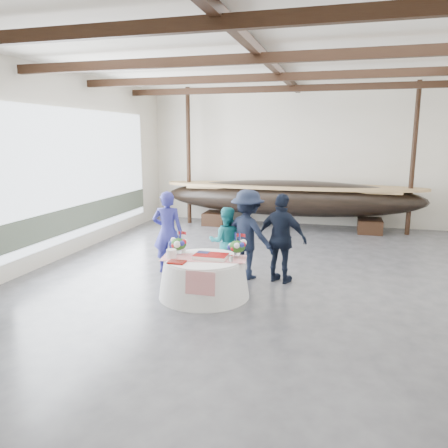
# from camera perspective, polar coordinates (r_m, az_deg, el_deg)

# --- Properties ---
(floor) EXTENTS (10.00, 12.00, 0.01)m
(floor) POSITION_cam_1_polar(r_m,az_deg,el_deg) (9.44, 5.15, -6.73)
(floor) COLOR #3D3D42
(floor) RESTS_ON ground
(wall_back) EXTENTS (10.00, 0.02, 4.50)m
(wall_back) POSITION_cam_1_polar(r_m,az_deg,el_deg) (14.94, 9.45, 8.63)
(wall_back) COLOR silver
(wall_back) RESTS_ON ground
(wall_front) EXTENTS (10.00, 0.02, 4.50)m
(wall_front) POSITION_cam_1_polar(r_m,az_deg,el_deg) (3.30, -12.98, -0.73)
(wall_front) COLOR silver
(wall_front) RESTS_ON ground
(wall_left) EXTENTS (0.02, 12.00, 4.50)m
(wall_left) POSITION_cam_1_polar(r_m,az_deg,el_deg) (11.02, -21.35, 7.09)
(wall_left) COLOR silver
(wall_left) RESTS_ON ground
(ceiling) EXTENTS (10.00, 12.00, 0.01)m
(ceiling) POSITION_cam_1_polar(r_m,az_deg,el_deg) (9.11, 5.69, 21.27)
(ceiling) COLOR white
(ceiling) RESTS_ON wall_back
(pavilion_structure) EXTENTS (9.80, 11.76, 4.50)m
(pavilion_structure) POSITION_cam_1_polar(r_m,az_deg,el_deg) (9.88, 6.51, 17.56)
(pavilion_structure) COLOR black
(pavilion_structure) RESTS_ON ground
(open_bay) EXTENTS (0.03, 7.00, 3.20)m
(open_bay) POSITION_cam_1_polar(r_m,az_deg,el_deg) (11.84, -18.13, 5.49)
(open_bay) COLOR silver
(open_bay) RESTS_ON ground
(longboat_display) EXTENTS (8.29, 1.66, 1.55)m
(longboat_display) POSITION_cam_1_polar(r_m,az_deg,el_deg) (14.17, 8.60, 3.40)
(longboat_display) COLOR black
(longboat_display) RESTS_ON ground
(banquet_table) EXTENTS (1.69, 1.69, 0.73)m
(banquet_table) POSITION_cam_1_polar(r_m,az_deg,el_deg) (8.17, -2.61, -6.93)
(banquet_table) COLOR white
(banquet_table) RESTS_ON ground
(tabletop_items) EXTENTS (1.62, 0.95, 0.40)m
(tabletop_items) POSITION_cam_1_polar(r_m,az_deg,el_deg) (8.14, -2.62, -3.23)
(tabletop_items) COLOR red
(tabletop_items) RESTS_ON banquet_table
(guest_woman_blue) EXTENTS (0.73, 0.56, 1.79)m
(guest_woman_blue) POSITION_cam_1_polar(r_m,az_deg,el_deg) (9.52, -7.36, -1.04)
(guest_woman_blue) COLOR navy
(guest_woman_blue) RESTS_ON ground
(guest_woman_teal) EXTENTS (0.84, 0.73, 1.48)m
(guest_woman_teal) POSITION_cam_1_polar(r_m,az_deg,el_deg) (9.24, 0.25, -2.31)
(guest_woman_teal) COLOR teal
(guest_woman_teal) RESTS_ON ground
(guest_man_left) EXTENTS (1.38, 1.10, 1.86)m
(guest_man_left) POSITION_cam_1_polar(r_m,az_deg,el_deg) (9.06, 3.09, -1.35)
(guest_man_left) COLOR black
(guest_man_left) RESTS_ON ground
(guest_man_right) EXTENTS (1.15, 0.76, 1.82)m
(guest_man_right) POSITION_cam_1_polar(r_m,az_deg,el_deg) (8.85, 7.55, -1.90)
(guest_man_right) COLOR black
(guest_man_right) RESTS_ON ground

